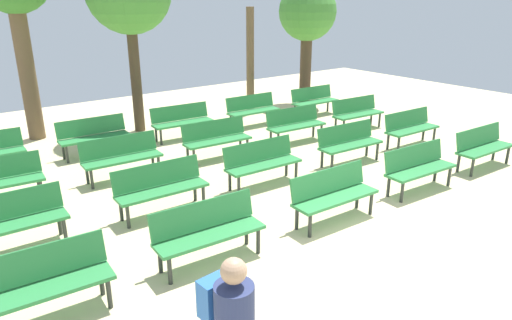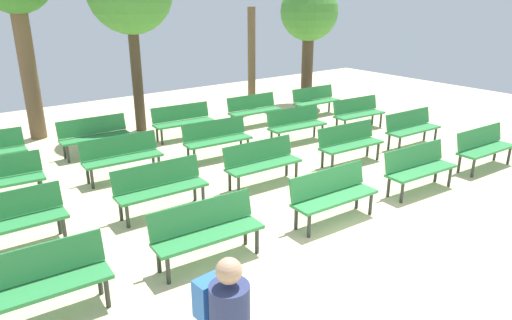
% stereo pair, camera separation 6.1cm
% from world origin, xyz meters
% --- Properties ---
extents(ground_plane, '(26.50, 26.50, 0.00)m').
position_xyz_m(ground_plane, '(0.00, 0.00, 0.00)').
color(ground_plane, beige).
extents(bench_r0_c0, '(1.63, 0.58, 0.87)m').
position_xyz_m(bench_r0_c0, '(-4.42, 1.81, 0.50)').
color(bench_r0_c0, '#2D8442').
rests_on(bench_r0_c0, ground_plane).
extents(bench_r0_c1, '(1.63, 0.58, 0.87)m').
position_xyz_m(bench_r0_c1, '(-2.21, 1.72, 0.50)').
color(bench_r0_c1, '#2D8442').
rests_on(bench_r0_c1, ground_plane).
extents(bench_r0_c2, '(1.62, 0.55, 0.87)m').
position_xyz_m(bench_r0_c2, '(0.12, 1.54, 0.50)').
color(bench_r0_c2, '#2D8442').
rests_on(bench_r0_c2, ground_plane).
extents(bench_r0_c3, '(1.63, 0.59, 0.87)m').
position_xyz_m(bench_r0_c3, '(2.37, 1.44, 0.50)').
color(bench_r0_c3, '#2D8442').
rests_on(bench_r0_c3, ground_plane).
extents(bench_r0_c4, '(1.62, 0.55, 0.87)m').
position_xyz_m(bench_r0_c4, '(4.61, 1.35, 0.50)').
color(bench_r0_c4, '#2D8442').
rests_on(bench_r0_c4, ground_plane).
extents(bench_r1_c0, '(1.61, 0.52, 0.87)m').
position_xyz_m(bench_r1_c0, '(-4.38, 3.74, 0.50)').
color(bench_r1_c0, '#2D8442').
rests_on(bench_r1_c0, ground_plane).
extents(bench_r1_c1, '(1.62, 0.54, 0.87)m').
position_xyz_m(bench_r1_c1, '(-2.02, 3.56, 0.50)').
color(bench_r1_c1, '#2D8442').
rests_on(bench_r1_c1, ground_plane).
extents(bench_r1_c2, '(1.62, 0.55, 0.87)m').
position_xyz_m(bench_r1_c2, '(0.15, 3.50, 0.50)').
color(bench_r1_c2, '#2D8442').
rests_on(bench_r1_c2, ground_plane).
extents(bench_r1_c3, '(1.63, 0.58, 0.87)m').
position_xyz_m(bench_r1_c3, '(2.49, 3.32, 0.50)').
color(bench_r1_c3, '#2D8442').
rests_on(bench_r1_c3, ground_plane).
extents(bench_r1_c4, '(1.62, 0.55, 0.87)m').
position_xyz_m(bench_r1_c4, '(4.68, 3.24, 0.50)').
color(bench_r1_c4, '#2D8442').
rests_on(bench_r1_c4, ground_plane).
extents(bench_r2_c1, '(1.62, 0.57, 0.87)m').
position_xyz_m(bench_r2_c1, '(-1.93, 5.52, 0.50)').
color(bench_r2_c1, '#2D8442').
rests_on(bench_r2_c1, ground_plane).
extents(bench_r2_c2, '(1.63, 0.59, 0.87)m').
position_xyz_m(bench_r2_c2, '(0.30, 5.39, 0.50)').
color(bench_r2_c2, '#2D8442').
rests_on(bench_r2_c2, ground_plane).
extents(bench_r2_c3, '(1.63, 0.59, 0.87)m').
position_xyz_m(bench_r2_c3, '(2.59, 5.23, 0.50)').
color(bench_r2_c3, '#2D8442').
rests_on(bench_r2_c3, ground_plane).
extents(bench_r2_c4, '(1.63, 0.59, 0.87)m').
position_xyz_m(bench_r2_c4, '(4.80, 5.09, 0.50)').
color(bench_r2_c4, '#2D8442').
rests_on(bench_r2_c4, ground_plane).
extents(bench_r3_c1, '(1.62, 0.54, 0.87)m').
position_xyz_m(bench_r3_c1, '(-1.87, 7.35, 0.50)').
color(bench_r3_c1, '#2D8442').
rests_on(bench_r3_c1, ground_plane).
extents(bench_r3_c2, '(1.63, 0.59, 0.87)m').
position_xyz_m(bench_r3_c2, '(0.44, 7.28, 0.50)').
color(bench_r3_c2, '#2D8442').
rests_on(bench_r3_c2, ground_plane).
extents(bench_r3_c3, '(1.62, 0.54, 0.87)m').
position_xyz_m(bench_r3_c3, '(2.68, 7.16, 0.50)').
color(bench_r3_c3, '#2D8442').
rests_on(bench_r3_c3, ground_plane).
extents(bench_r3_c4, '(1.61, 0.53, 0.87)m').
position_xyz_m(bench_r3_c4, '(4.96, 6.98, 0.50)').
color(bench_r3_c4, '#2D8442').
rests_on(bench_r3_c4, ground_plane).
extents(tree_1, '(0.24, 0.24, 3.26)m').
position_xyz_m(tree_1, '(3.56, 8.44, 1.63)').
color(tree_1, brown).
rests_on(tree_1, ground_plane).
extents(tree_2, '(1.91, 1.91, 4.03)m').
position_xyz_m(tree_2, '(5.91, 8.41, 2.98)').
color(tree_2, '#4C3A28').
rests_on(tree_2, ground_plane).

